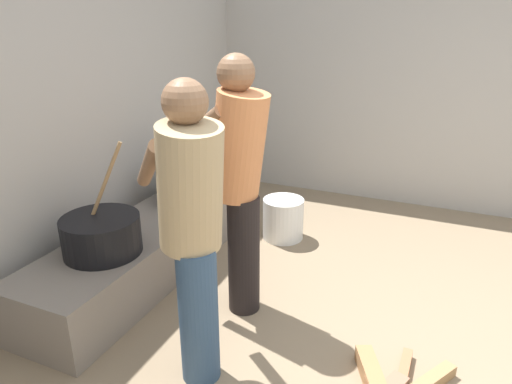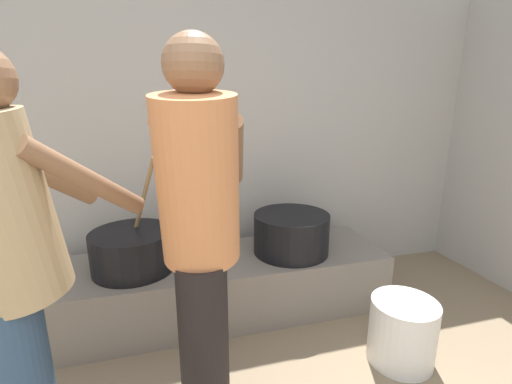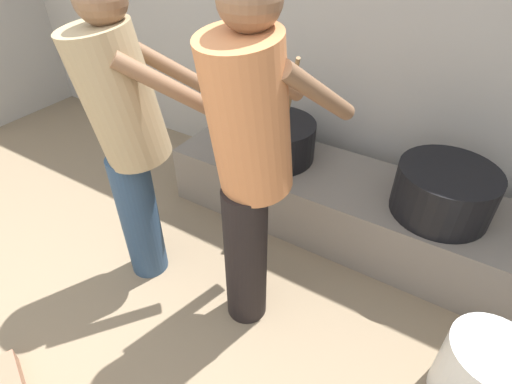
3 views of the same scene
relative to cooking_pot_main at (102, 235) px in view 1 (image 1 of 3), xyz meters
name	(u,v)px [view 1 (image 1 of 3)]	position (x,y,z in m)	size (l,w,h in m)	color
block_enclosure_rear	(20,140)	(-0.03, 0.53, 0.56)	(5.71, 0.20, 2.13)	#ADA8A0
block_enclosure_right	(479,100)	(2.72, -2.11, 0.56)	(0.20, 5.47, 2.13)	#ADA8A0
hearth_ledge	(152,245)	(0.50, 0.01, -0.31)	(2.22, 0.60, 0.38)	slate
cooking_pot_main	(102,235)	(0.00, 0.00, 0.00)	(0.49, 0.49, 0.69)	black
cooking_pot_secondary	(188,184)	(1.00, -0.02, 0.01)	(0.50, 0.50, 0.26)	black
cook_in_orange_shirt	(238,174)	(0.32, -0.80, 0.41)	(0.46, 0.72, 1.60)	black
cook_in_tan_shirt	(192,221)	(-0.30, -0.85, 0.37)	(0.67, 0.69, 1.54)	navy
bucket_white_plastic	(283,219)	(1.38, -0.71, -0.33)	(0.35, 0.35, 0.35)	silver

